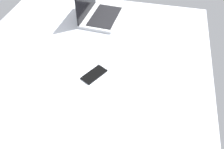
# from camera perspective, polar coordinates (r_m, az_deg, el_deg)

# --- Properties ---
(bed_mattress) EXTENTS (1.80, 1.40, 0.18)m
(bed_mattress) POSITION_cam_1_polar(r_m,az_deg,el_deg) (1.30, -8.27, -4.28)
(bed_mattress) COLOR #B7BCC6
(bed_mattress) RESTS_ON ground
(laptop) EXTENTS (0.34, 0.25, 0.23)m
(laptop) POSITION_cam_1_polar(r_m,az_deg,el_deg) (1.68, -3.49, 14.91)
(laptop) COLOR #B7BABC
(laptop) RESTS_ON bed_mattress
(cell_phone) EXTENTS (0.16, 0.13, 0.01)m
(cell_phone) POSITION_cam_1_polar(r_m,az_deg,el_deg) (1.25, -4.38, 0.02)
(cell_phone) COLOR black
(cell_phone) RESTS_ON bed_mattress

